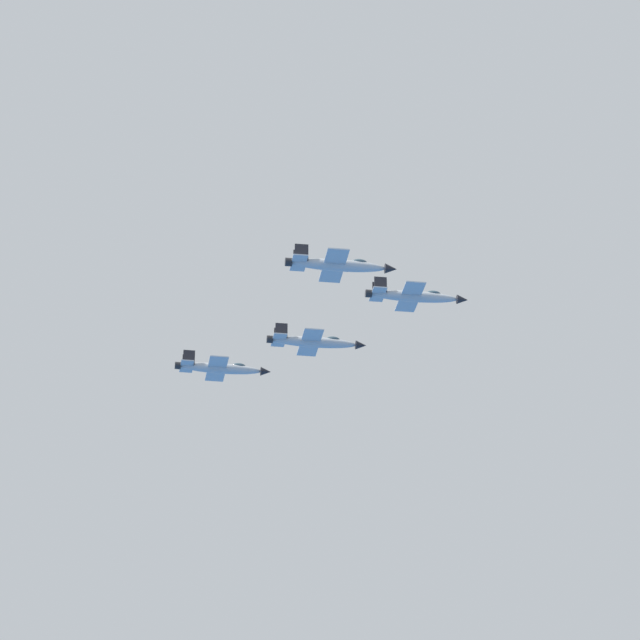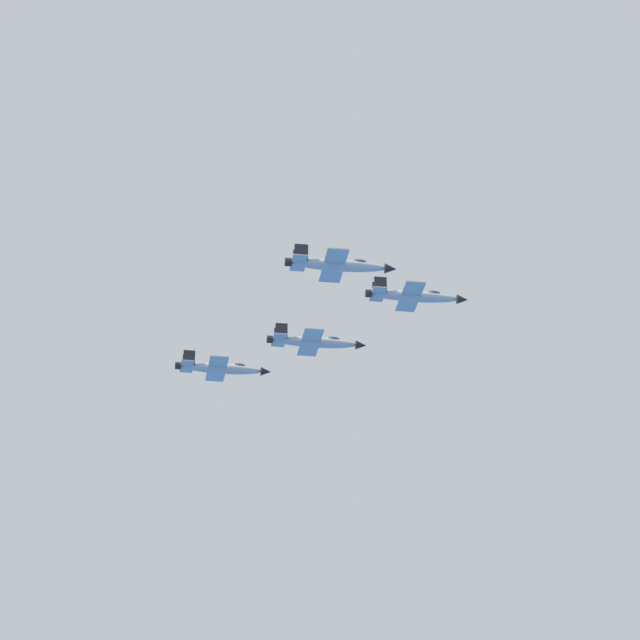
% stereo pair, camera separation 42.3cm
% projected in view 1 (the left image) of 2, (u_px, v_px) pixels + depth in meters
% --- Properties ---
extents(jet_lead, '(17.46, 11.26, 3.75)m').
position_uv_depth(jet_lead, '(415.00, 296.00, 245.08)').
color(jet_lead, '#9EA3A8').
extents(jet_left_wingman, '(17.33, 11.20, 3.73)m').
position_uv_depth(jet_left_wingman, '(315.00, 342.00, 252.84)').
color(jet_left_wingman, '#9EA3A8').
extents(jet_right_wingman, '(17.80, 11.47, 3.83)m').
position_uv_depth(jet_right_wingman, '(339.00, 265.00, 230.46)').
color(jet_right_wingman, '#9EA3A8').
extents(jet_left_outer, '(17.15, 11.12, 3.71)m').
position_uv_depth(jet_left_outer, '(221.00, 368.00, 262.12)').
color(jet_left_outer, '#9EA3A8').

